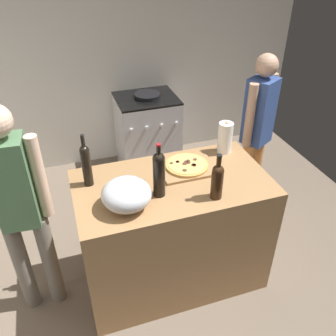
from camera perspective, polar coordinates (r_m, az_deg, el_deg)
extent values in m
cube|color=#6B5B4C|center=(3.51, -1.59, -9.16)|extent=(4.18, 3.35, 0.02)
cube|color=#BCB7AD|center=(4.10, -8.03, 18.20)|extent=(4.18, 0.10, 2.60)
cube|color=#9E7247|center=(2.76, 0.66, -10.06)|extent=(1.35, 0.74, 0.93)
cube|color=#9E7247|center=(2.60, 2.98, 0.12)|extent=(0.40, 0.32, 0.02)
cylinder|color=tan|center=(2.58, 3.00, 0.47)|extent=(0.31, 0.31, 0.02)
cylinder|color=#EAC660|center=(2.58, 3.00, 0.67)|extent=(0.27, 0.27, 0.00)
cylinder|color=brown|center=(2.59, 1.54, 0.99)|extent=(0.03, 0.03, 0.01)
cylinder|color=brown|center=(2.59, 1.49, 1.00)|extent=(0.02, 0.02, 0.01)
cylinder|color=brown|center=(2.62, 4.31, 1.36)|extent=(0.03, 0.03, 0.01)
cylinder|color=brown|center=(2.56, 4.19, 0.44)|extent=(0.03, 0.03, 0.01)
cylinder|color=brown|center=(2.50, 2.67, -0.37)|extent=(0.03, 0.03, 0.01)
cylinder|color=brown|center=(2.61, 3.25, 1.17)|extent=(0.03, 0.03, 0.01)
cylinder|color=brown|center=(2.59, 2.90, 1.00)|extent=(0.03, 0.03, 0.01)
cylinder|color=brown|center=(2.58, 0.53, 0.77)|extent=(0.02, 0.02, 0.01)
cylinder|color=brown|center=(2.59, 3.28, 0.87)|extent=(0.03, 0.03, 0.01)
cylinder|color=brown|center=(2.57, 2.67, 0.70)|extent=(0.03, 0.03, 0.01)
cylinder|color=brown|center=(2.56, 4.10, 0.50)|extent=(0.03, 0.03, 0.01)
cylinder|color=#B2B2B7|center=(2.27, -6.44, -5.94)|extent=(0.13, 0.13, 0.01)
ellipsoid|color=silver|center=(2.21, -6.59, -4.14)|extent=(0.31, 0.31, 0.19)
cylinder|color=white|center=(2.77, 9.03, 4.77)|extent=(0.11, 0.11, 0.24)
cylinder|color=#997551|center=(2.77, 9.04, 4.81)|extent=(0.03, 0.03, 0.25)
cylinder|color=black|center=(2.27, -1.43, -1.46)|extent=(0.08, 0.08, 0.28)
sphere|color=black|center=(2.19, -1.48, 1.48)|extent=(0.08, 0.08, 0.08)
cylinder|color=black|center=(2.16, -1.50, 2.76)|extent=(0.03, 0.03, 0.07)
cylinder|color=maroon|center=(2.14, -1.51, 3.67)|extent=(0.03, 0.03, 0.01)
cylinder|color=black|center=(2.43, -12.75, 0.05)|extent=(0.06, 0.06, 0.27)
sphere|color=black|center=(2.36, -13.15, 2.74)|extent=(0.06, 0.06, 0.06)
cylinder|color=black|center=(2.33, -13.33, 4.00)|extent=(0.03, 0.03, 0.08)
cylinder|color=black|center=(2.30, -13.48, 5.00)|extent=(0.03, 0.03, 0.01)
cylinder|color=#331E0F|center=(2.29, 7.75, -2.57)|extent=(0.08, 0.08, 0.20)
sphere|color=#331E0F|center=(2.23, 7.94, -0.47)|extent=(0.08, 0.08, 0.08)
cylinder|color=#331E0F|center=(2.20, 8.07, 0.90)|extent=(0.03, 0.03, 0.08)
cylinder|color=black|center=(2.17, 8.17, 1.92)|extent=(0.03, 0.03, 0.01)
cube|color=#B7B7BC|center=(4.10, -3.26, 5.32)|extent=(0.65, 0.55, 0.86)
cube|color=black|center=(3.91, -3.46, 10.97)|extent=(0.65, 0.55, 0.02)
cylinder|color=silver|center=(3.69, -5.82, 5.98)|extent=(0.04, 0.02, 0.04)
cylinder|color=silver|center=(3.73, -3.38, 6.37)|extent=(0.04, 0.02, 0.04)
cylinder|color=silver|center=(3.77, -0.98, 6.74)|extent=(0.04, 0.02, 0.04)
cylinder|color=silver|center=(3.81, 1.36, 7.08)|extent=(0.04, 0.02, 0.04)
cylinder|color=black|center=(3.91, -3.30, 11.42)|extent=(0.27, 0.27, 0.04)
cylinder|color=slate|center=(2.81, -22.04, -14.21)|extent=(0.11, 0.11, 0.80)
cylinder|color=slate|center=(2.78, -18.19, -13.82)|extent=(0.11, 0.11, 0.80)
cube|color=#4C724C|center=(2.35, -23.41, -2.26)|extent=(0.24, 0.21, 0.60)
cylinder|color=beige|center=(2.32, -19.65, -1.42)|extent=(0.08, 0.08, 0.57)
cylinder|color=#D88C4C|center=(3.61, 13.51, -0.71)|extent=(0.11, 0.11, 0.78)
cylinder|color=#D88C4C|center=(3.49, 12.08, -1.91)|extent=(0.11, 0.11, 0.78)
cube|color=#334C8C|center=(3.22, 14.32, 8.69)|extent=(0.30, 0.29, 0.58)
cylinder|color=tan|center=(3.34, 15.73, 9.71)|extent=(0.08, 0.08, 0.56)
cylinder|color=tan|center=(3.08, 12.88, 8.06)|extent=(0.08, 0.08, 0.56)
sphere|color=tan|center=(3.08, 15.39, 15.44)|extent=(0.19, 0.19, 0.19)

